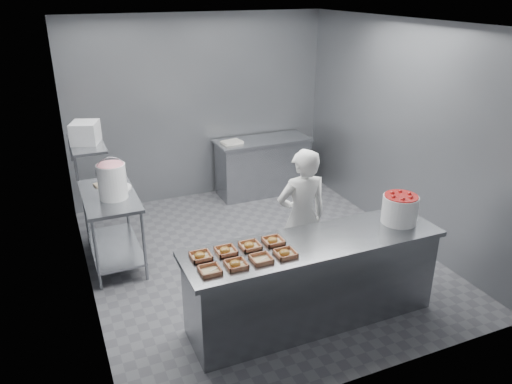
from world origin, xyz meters
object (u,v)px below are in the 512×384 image
back_counter (263,166)px  appliance (85,133)px  tray_6 (250,246)px  strawberry_tub (400,208)px  service_counter (313,281)px  tray_7 (273,241)px  prep_table (112,218)px  tray_1 (236,264)px  tray_5 (226,251)px  worker (302,218)px  tray_2 (261,259)px  tray_3 (285,253)px  tray_0 (210,270)px  glaze_bucket (112,181)px  tray_4 (200,256)px

back_counter → appliance: bearing=-153.5°
tray_6 → strawberry_tub: 1.63m
service_counter → tray_7: bearing=161.5°
prep_table → tray_7: size_ratio=6.40×
tray_1 → tray_5: (0.00, 0.26, 0.00)m
tray_5 → strawberry_tub: bearing=-3.3°
worker → appliance: 2.54m
tray_2 → tray_3: size_ratio=1.00×
tray_6 → worker: (0.85, 0.56, -0.13)m
back_counter → tray_7: bearing=-112.3°
worker → tray_2: bearing=47.6°
service_counter → tray_6: bearing=168.4°
tray_1 → tray_3: 0.48m
strawberry_tub → worker: bearing=139.2°
tray_0 → worker: 1.56m
prep_table → worker: bearing=-34.0°
glaze_bucket → tray_3: bearing=-57.9°
tray_7 → worker: (0.61, 0.56, -0.13)m
tray_4 → tray_5: size_ratio=1.00×
service_counter → prep_table: (-1.65, 1.95, 0.14)m
service_counter → glaze_bucket: 2.52m
service_counter → worker: (0.23, 0.68, 0.34)m
back_counter → tray_3: tray_3 is taller
tray_6 → tray_5: bearing=180.0°
tray_6 → worker: worker is taller
service_counter → worker: worker is taller
tray_2 → glaze_bucket: (-0.99, 1.95, 0.19)m
tray_6 → appliance: 2.26m
tray_0 → tray_1: 0.24m
tray_3 → strawberry_tub: strawberry_tub is taller
back_counter → worker: 2.67m
tray_5 → strawberry_tub: size_ratio=0.52×
back_counter → tray_3: bearing=-110.8°
strawberry_tub → tray_2: bearing=-174.7°
tray_1 → strawberry_tub: bearing=4.6°
tray_0 → strawberry_tub: bearing=4.1°
tray_1 → appliance: size_ratio=0.61×
tray_4 → tray_7: bearing=0.0°
tray_1 → tray_5: bearing=90.0°
tray_2 → worker: (0.84, 0.81, -0.12)m
tray_3 → tray_2: bearing=180.0°
tray_2 → appliance: appliance is taller
back_counter → appliance: size_ratio=4.84×
tray_2 → strawberry_tub: (1.61, 0.15, 0.14)m
tray_4 → worker: bearing=22.7°
tray_7 → tray_1: bearing=-151.9°
tray_2 → tray_6: tray_6 is taller
strawberry_tub → tray_1: bearing=-175.4°
appliance → tray_4: bearing=-48.4°
tray_2 → prep_table: bearing=116.4°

